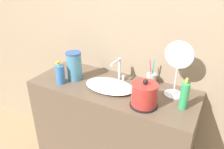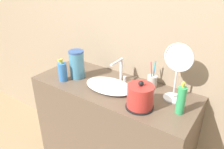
# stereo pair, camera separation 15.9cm
# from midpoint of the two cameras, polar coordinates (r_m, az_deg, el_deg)

# --- Properties ---
(wall_back) EXTENTS (6.00, 0.04, 2.60)m
(wall_back) POSITION_cam_midpoint_polar(r_m,az_deg,el_deg) (1.72, 1.76, 11.92)
(wall_back) COLOR gray
(wall_back) RESTS_ON ground_plane
(vanity_counter) EXTENTS (1.26, 0.50, 0.92)m
(vanity_counter) POSITION_cam_midpoint_polar(r_m,az_deg,el_deg) (1.90, -2.43, -15.41)
(vanity_counter) COLOR brown
(vanity_counter) RESTS_ON ground_plane
(sink_basin) EXTENTS (0.38, 0.24, 0.04)m
(sink_basin) POSITION_cam_midpoint_polar(r_m,az_deg,el_deg) (1.61, -3.51, -3.05)
(sink_basin) COLOR white
(sink_basin) RESTS_ON vanity_counter
(faucet) EXTENTS (0.06, 0.15, 0.18)m
(faucet) POSITION_cam_midpoint_polar(r_m,az_deg,el_deg) (1.67, -0.88, 1.54)
(faucet) COLOR silver
(faucet) RESTS_ON vanity_counter
(electric_kettle) EXTENTS (0.18, 0.18, 0.19)m
(electric_kettle) POSITION_cam_midpoint_polar(r_m,az_deg,el_deg) (1.39, 5.20, -5.64)
(electric_kettle) COLOR black
(electric_kettle) RESTS_ON vanity_counter
(toothbrush_cup) EXTENTS (0.07, 0.07, 0.21)m
(toothbrush_cup) POSITION_cam_midpoint_polar(r_m,az_deg,el_deg) (1.65, 7.52, -1.20)
(toothbrush_cup) COLOR #B7B2A8
(toothbrush_cup) RESTS_ON vanity_counter
(lotion_bottle) EXTENTS (0.07, 0.07, 0.18)m
(lotion_bottle) POSITION_cam_midpoint_polar(r_m,az_deg,el_deg) (1.72, -15.97, 0.04)
(lotion_bottle) COLOR #3370B7
(lotion_bottle) RESTS_ON vanity_counter
(shampoo_bottle) EXTENTS (0.05, 0.05, 0.21)m
(shampoo_bottle) POSITION_cam_midpoint_polar(r_m,az_deg,el_deg) (1.40, 15.31, -5.50)
(shampoo_bottle) COLOR #2D9956
(shampoo_bottle) RESTS_ON vanity_counter
(vanity_mirror) EXTENTS (0.19, 0.13, 0.39)m
(vanity_mirror) POSITION_cam_midpoint_polar(r_m,az_deg,el_deg) (1.47, 13.84, 2.09)
(vanity_mirror) COLOR silver
(vanity_mirror) RESTS_ON vanity_counter
(water_pitcher) EXTENTS (0.12, 0.12, 0.23)m
(water_pitcher) POSITION_cam_midpoint_polar(r_m,az_deg,el_deg) (1.74, -12.43, 2.14)
(water_pitcher) COLOR teal
(water_pitcher) RESTS_ON vanity_counter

